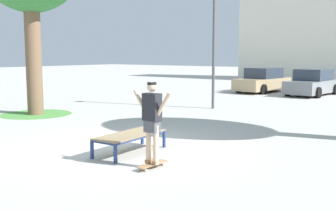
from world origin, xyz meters
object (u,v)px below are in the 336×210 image
skater (152,117)px  car_grey (312,83)px  car_tan (263,81)px  light_post (214,19)px  skate_box (130,136)px  skateboard (152,164)px

skater → car_grey: bearing=97.2°
car_tan → light_post: bearing=-80.0°
car_grey → light_post: size_ratio=0.74×
car_tan → skate_box: bearing=-76.4°
skate_box → light_post: (-2.50, 8.03, 3.41)m
skateboard → car_grey: size_ratio=0.19×
light_post → skater: bearing=-66.8°
skater → car_tan: 18.04m
skater → car_grey: (-2.15, 17.10, -0.38)m
skate_box → car_tan: car_tan is taller
skate_box → car_tan: (-4.00, 16.56, 0.28)m
light_post → car_tan: bearing=100.0°
skateboard → skater: bearing=88.5°
skateboard → light_post: (-3.75, 8.73, 3.75)m
car_tan → light_post: light_post is taller
car_tan → car_grey: 3.11m
car_tan → skater: bearing=-73.1°
skateboard → car_tan: 18.05m
skateboard → car_tan: bearing=106.9°
light_post → skateboard: bearing=-66.8°
skater → light_post: 9.89m
skate_box → skateboard: size_ratio=2.40×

